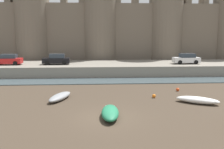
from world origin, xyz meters
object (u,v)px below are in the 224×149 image
at_px(rowboat_near_channel_right, 110,112).
at_px(car_quay_east, 186,59).
at_px(mooring_buoy_mid_mud, 178,89).
at_px(rowboat_midflat_centre, 198,100).
at_px(rowboat_foreground_centre, 60,97).
at_px(mooring_buoy_near_shore, 154,96).
at_px(car_quay_centre_east, 8,60).
at_px(car_quay_west, 56,59).

height_order(rowboat_near_channel_right, car_quay_east, car_quay_east).
relative_size(mooring_buoy_mid_mud, car_quay_east, 0.09).
height_order(rowboat_near_channel_right, rowboat_midflat_centre, rowboat_near_channel_right).
bearing_deg(rowboat_near_channel_right, mooring_buoy_mid_mud, 47.41).
distance_m(rowboat_foreground_centre, mooring_buoy_mid_mud, 12.96).
xyz_separation_m(mooring_buoy_mid_mud, mooring_buoy_near_shore, (-3.32, -2.89, -0.00)).
bearing_deg(rowboat_midflat_centre, mooring_buoy_near_shore, 147.29).
height_order(car_quay_east, car_quay_centre_east, same).
bearing_deg(rowboat_near_channel_right, rowboat_foreground_centre, 129.12).
bearing_deg(rowboat_midflat_centre, car_quay_centre_east, 141.90).
bearing_deg(mooring_buoy_mid_mud, car_quay_east, 67.18).
xyz_separation_m(rowboat_midflat_centre, car_quay_west, (-15.42, 17.84, 2.08)).
xyz_separation_m(rowboat_near_channel_right, rowboat_foreground_centre, (-4.57, 5.62, -0.05)).
distance_m(mooring_buoy_mid_mud, car_quay_centre_east, 25.83).
xyz_separation_m(mooring_buoy_mid_mud, car_quay_west, (-15.18, 12.66, 2.22)).
bearing_deg(car_quay_west, car_quay_east, -1.01).
distance_m(mooring_buoy_mid_mud, mooring_buoy_near_shore, 4.40).
bearing_deg(mooring_buoy_mid_mud, car_quay_west, 140.16).
bearing_deg(car_quay_west, rowboat_near_channel_right, -71.48).
bearing_deg(car_quay_centre_east, mooring_buoy_near_shore, -39.03).
height_order(car_quay_east, car_quay_west, same).
bearing_deg(car_quay_east, mooring_buoy_mid_mud, -112.82).
height_order(mooring_buoy_mid_mud, car_quay_west, car_quay_west).
bearing_deg(car_quay_east, rowboat_foreground_centre, -139.06).
relative_size(rowboat_foreground_centre, car_quay_centre_east, 0.98).
bearing_deg(mooring_buoy_near_shore, car_quay_centre_east, 140.97).
distance_m(car_quay_east, car_quay_centre_east, 27.61).
relative_size(rowboat_midflat_centre, car_quay_centre_east, 0.96).
distance_m(rowboat_foreground_centre, rowboat_midflat_centre, 12.99).
relative_size(mooring_buoy_mid_mud, mooring_buoy_near_shore, 1.00).
xyz_separation_m(car_quay_west, car_quay_centre_east, (-7.25, -0.06, 0.00)).
height_order(rowboat_near_channel_right, rowboat_foreground_centre, rowboat_near_channel_right).
bearing_deg(rowboat_midflat_centre, rowboat_near_channel_right, -156.78).
xyz_separation_m(rowboat_foreground_centre, car_quay_centre_east, (-9.85, 15.70, 2.08)).
bearing_deg(rowboat_near_channel_right, mooring_buoy_near_shore, 51.13).
relative_size(rowboat_near_channel_right, car_quay_west, 0.96).
relative_size(rowboat_near_channel_right, mooring_buoy_near_shore, 10.58).
bearing_deg(rowboat_near_channel_right, car_quay_centre_east, 124.07).
distance_m(car_quay_east, car_quay_west, 20.36).
height_order(rowboat_near_channel_right, car_quay_centre_east, car_quay_centre_east).
height_order(mooring_buoy_near_shore, car_quay_west, car_quay_west).
height_order(rowboat_midflat_centre, car_quay_east, car_quay_east).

